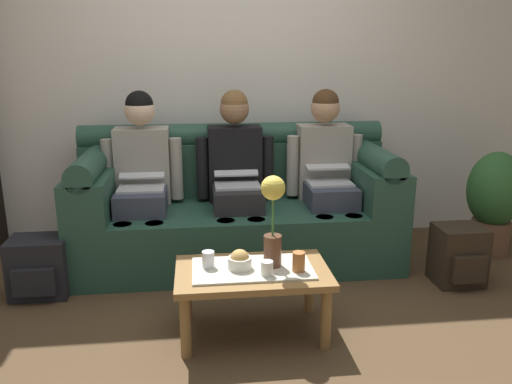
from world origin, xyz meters
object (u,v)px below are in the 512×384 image
object	(u,v)px
person_left	(142,173)
cup_far_center	(267,268)
coffee_table	(252,279)
backpack_right	(459,256)
potted_plant	(494,198)
cup_near_right	(299,262)
person_middle	(236,171)
backpack_left	(40,267)
cup_near_left	(208,259)
person_right	(326,169)
snack_bowl	(240,261)
couch	(236,209)
flower_vase	(273,216)

from	to	relation	value
person_left	cup_far_center	size ratio (longest dim) A/B	16.15
coffee_table	backpack_right	bearing A→B (deg)	18.23
potted_plant	cup_near_right	bearing A→B (deg)	-148.96
person_middle	cup_far_center	distance (m)	1.20
cup_near_right	backpack_left	xyz separation A→B (m)	(-1.50, 0.68, -0.25)
backpack_left	cup_near_left	bearing A→B (deg)	-28.88
coffee_table	backpack_left	world-z (taller)	coffee_table
person_left	person_middle	xyz separation A→B (m)	(0.66, 0.00, -0.00)
person_right	backpack_left	world-z (taller)	person_right
snack_bowl	cup_near_left	size ratio (longest dim) A/B	1.42
couch	cup_far_center	bearing A→B (deg)	-86.94
person_middle	snack_bowl	size ratio (longest dim) A/B	9.77
person_middle	backpack_right	distance (m)	1.60
flower_vase	couch	bearing A→B (deg)	95.84
backpack_right	potted_plant	size ratio (longest dim) A/B	0.50
flower_vase	cup_near_left	world-z (taller)	flower_vase
couch	snack_bowl	world-z (taller)	couch
person_left	cup_near_left	distance (m)	1.15
flower_vase	backpack_left	distance (m)	1.57
person_left	potted_plant	distance (m)	2.57
person_left	backpack_right	size ratio (longest dim) A/B	3.15
couch	potted_plant	xyz separation A→B (m)	(1.90, -0.14, 0.06)
couch	backpack_right	distance (m)	1.54
cup_near_right	backpack_right	bearing A→B (deg)	24.51
person_right	cup_far_center	world-z (taller)	person_right
flower_vase	snack_bowl	distance (m)	0.30
flower_vase	cup_far_center	size ratio (longest dim) A/B	6.50
snack_bowl	cup_near_left	bearing A→B (deg)	167.74
snack_bowl	backpack_left	bearing A→B (deg)	153.16
couch	flower_vase	bearing A→B (deg)	-84.16
coffee_table	person_right	bearing A→B (deg)	58.37
cup_near_left	couch	bearing A→B (deg)	77.49
cup_near_left	potted_plant	size ratio (longest dim) A/B	0.11
person_middle	snack_bowl	world-z (taller)	person_middle
snack_bowl	backpack_right	bearing A→B (deg)	17.57
person_middle	couch	bearing A→B (deg)	90.00
couch	person_left	size ratio (longest dim) A/B	1.84
person_left	person_middle	distance (m)	0.66
cup_far_center	backpack_left	distance (m)	1.52
backpack_right	coffee_table	bearing A→B (deg)	-161.77
person_right	backpack_left	bearing A→B (deg)	-166.41
potted_plant	person_left	bearing A→B (deg)	176.92
person_left	person_right	bearing A→B (deg)	-0.02
snack_bowl	cup_near_right	world-z (taller)	same
person_middle	coffee_table	xyz separation A→B (m)	(0.00, -1.07, -0.34)
snack_bowl	cup_near_right	size ratio (longest dim) A/B	1.20
backpack_right	person_left	bearing A→B (deg)	163.66
couch	person_middle	size ratio (longest dim) A/B	1.84
couch	backpack_right	size ratio (longest dim) A/B	5.78
cup_near_right	backpack_right	distance (m)	1.31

